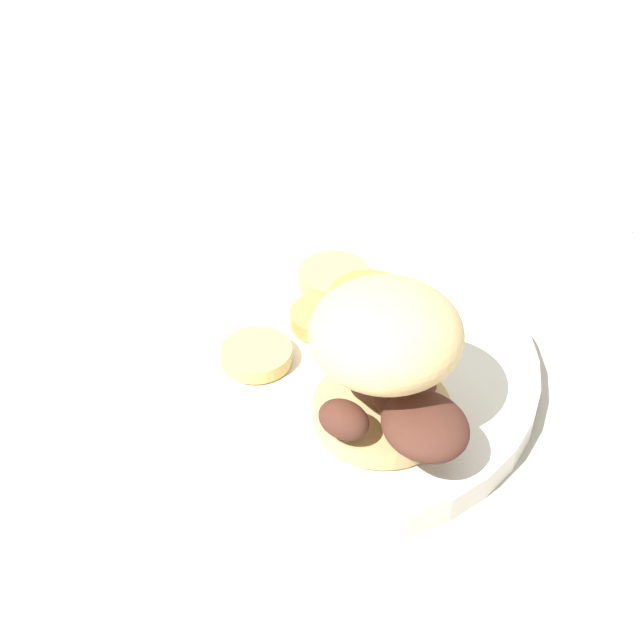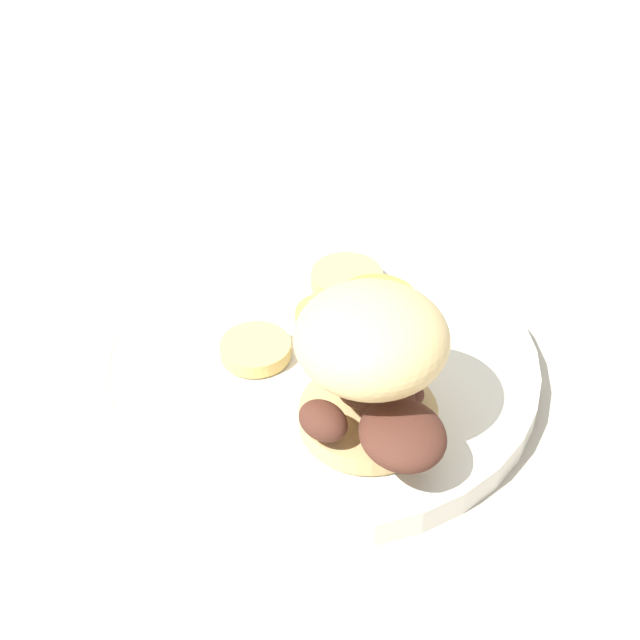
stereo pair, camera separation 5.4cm
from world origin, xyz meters
name	(u,v)px [view 2 (the right image)]	position (x,y,z in m)	size (l,w,h in m)	color
ground_plane	(320,373)	(0.00, 0.00, 0.00)	(4.00, 4.00, 0.00)	#B2A899
dinner_plate	(320,361)	(0.00, 0.00, 0.01)	(0.27, 0.27, 0.02)	white
sandwich	(374,367)	(0.04, -0.06, 0.07)	(0.10, 0.11, 0.09)	tan
potato_round_0	(324,318)	(0.00, 0.03, 0.02)	(0.04, 0.04, 0.01)	tan
potato_round_1	(256,349)	(-0.04, -0.01, 0.02)	(0.04, 0.04, 0.01)	#DBB766
potato_round_2	(377,306)	(0.03, 0.04, 0.03)	(0.05, 0.05, 0.01)	#BC8942
potato_round_3	(347,279)	(0.01, 0.07, 0.03)	(0.05, 0.05, 0.01)	#DBB766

